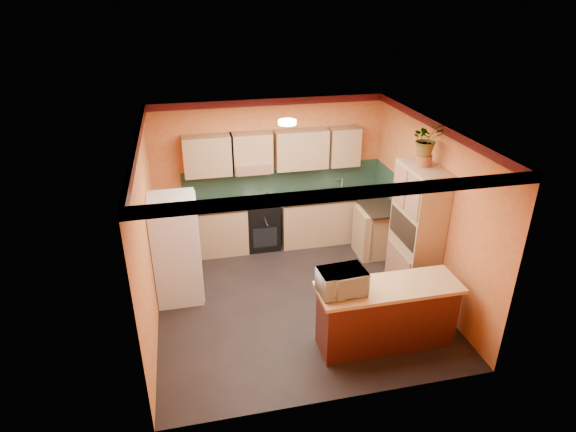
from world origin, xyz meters
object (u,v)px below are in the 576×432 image
object	(u,v)px
fridge	(176,249)
breakfast_bar	(386,316)
pantry	(416,232)
stove	(262,224)
microwave	(342,281)
base_cabinets_back	(295,221)

from	to	relation	value
fridge	breakfast_bar	world-z (taller)	fridge
fridge	pantry	world-z (taller)	pantry
breakfast_bar	fridge	bearing A→B (deg)	147.25
stove	pantry	distance (m)	2.91
stove	fridge	distance (m)	2.08
fridge	pantry	bearing A→B (deg)	-9.78
microwave	stove	bearing A→B (deg)	95.12
pantry	base_cabinets_back	bearing A→B (deg)	126.24
base_cabinets_back	stove	world-z (taller)	stove
base_cabinets_back	fridge	distance (m)	2.58
base_cabinets_back	pantry	world-z (taller)	pantry
fridge	stove	bearing A→B (deg)	41.03
base_cabinets_back	stove	bearing A→B (deg)	-180.00
fridge	microwave	xyz separation A→B (m)	(2.03, -1.73, 0.24)
stove	microwave	distance (m)	3.17
fridge	base_cabinets_back	bearing A→B (deg)	31.75
pantry	microwave	size ratio (longest dim) A/B	3.61
base_cabinets_back	microwave	xyz separation A→B (m)	(-0.13, -3.07, 0.65)
stove	pantry	bearing A→B (deg)	-43.55
base_cabinets_back	stove	distance (m)	0.63
microwave	breakfast_bar	bearing A→B (deg)	-4.05
fridge	pantry	xyz separation A→B (m)	(3.60, -0.62, 0.20)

